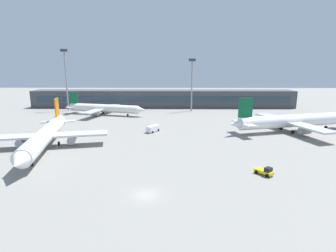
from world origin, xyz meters
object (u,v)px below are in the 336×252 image
Objects in this scene: airplane_mid at (294,121)px; floodlight_tower_west at (66,76)px; baggage_tug_yellow at (265,171)px; airplane_far at (104,108)px; airplane_near at (45,136)px; service_van_white at (153,129)px; floodlight_tower_east at (192,81)px.

floodlight_tower_west is (-91.46, 42.66, 13.21)m from airplane_mid.
airplane_mid is 43.45m from baggage_tug_yellow.
airplane_mid is 101.78m from floodlight_tower_west.
airplane_mid is at bearing -23.42° from airplane_far.
airplane_near is 1.15× the size of airplane_far.
floodlight_tower_west reaches higher than service_van_white.
baggage_tug_yellow is at bearing -49.08° from floodlight_tower_west.
service_van_white reaches higher than baggage_tug_yellow.
airplane_far is 7.14× the size of service_van_white.
airplane_near is at bearing -145.06° from service_van_white.
baggage_tug_yellow is at bearing -55.67° from service_van_white.
floodlight_tower_east reaches higher than airplane_mid.
airplane_near is 8.24× the size of service_van_white.
floodlight_tower_west reaches higher than airplane_far.
floodlight_tower_east is at bearing 126.52° from airplane_mid.
airplane_far is at bearing -164.51° from floodlight_tower_east.
floodlight_tower_east reaches higher than airplane_far.
service_van_white is 0.19× the size of floodlight_tower_west.
airplane_near is at bearing 161.54° from baggage_tug_yellow.
floodlight_tower_west is 60.65m from floodlight_tower_east.
floodlight_tower_east is (39.85, 11.04, 11.48)m from airplane_far.
airplane_mid is 77.07m from airplane_far.
airplane_near is 1.81× the size of floodlight_tower_east.
airplane_mid is at bearing 59.20° from baggage_tug_yellow.
floodlight_tower_west is (-17.82, 62.73, 13.33)m from airplane_near.
airplane_far reaches higher than baggage_tug_yellow.
floodlight_tower_east is (-8.66, 78.93, 13.69)m from baggage_tug_yellow.
airplane_near is at bearing -164.75° from airplane_mid.
airplane_near is 32.88m from service_van_white.
baggage_tug_yellow is 80.57m from floodlight_tower_east.
floodlight_tower_east is at bearing 15.49° from airplane_far.
baggage_tug_yellow is at bearing -54.45° from airplane_far.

